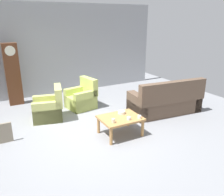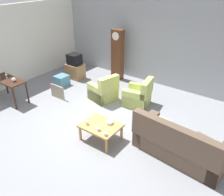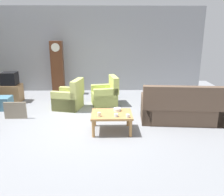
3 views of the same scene
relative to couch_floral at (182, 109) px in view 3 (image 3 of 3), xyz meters
The scene contains 15 objects.
ground_plane 2.46m from the couch_floral, behind, with size 10.40×10.40×0.00m, color gray.
garage_door_wall 4.47m from the couch_floral, 124.51° to the left, with size 8.40×0.16×3.20m, color #9EA0A5.
couch_floral is the anchor object (origin of this frame).
armchair_olive_near 3.34m from the couch_floral, 158.71° to the left, with size 0.95×0.92×0.92m.
armchair_olive_far 2.56m from the couch_floral, 141.32° to the left, with size 0.92×0.89×0.92m.
coffee_table_wood 1.93m from the couch_floral, 164.19° to the right, with size 0.96×0.76×0.45m.
grandfather_clock 4.83m from the couch_floral, 141.96° to the left, with size 0.44×0.30×1.96m.
tv_stand_cabinet 5.56m from the couch_floral, 158.96° to the left, with size 0.68×0.52×0.58m, color #997047.
tv_crt 5.57m from the couch_floral, 158.96° to the left, with size 0.48×0.44×0.42m, color black.
framed_picture_leaning 4.49m from the couch_floral, behind, with size 0.60×0.05×0.47m, color gray.
storage_box_blue 5.25m from the couch_floral, 167.03° to the left, with size 0.43×0.47×0.39m, color teal.
cup_white_porcelain 1.70m from the couch_floral, 152.12° to the right, with size 0.08×0.08×0.07m, color white.
cup_blue_rimmed 1.91m from the couch_floral, 157.19° to the right, with size 0.09×0.09×0.07m, color silver.
cup_cream_tall 2.27m from the couch_floral, 161.67° to the right, with size 0.08×0.08×0.09m, color beige.
bowl_white_stacked 1.75m from the couch_floral, 168.76° to the right, with size 0.18×0.18×0.07m, color white.
Camera 3 is at (0.45, -5.75, 2.37)m, focal length 38.03 mm.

